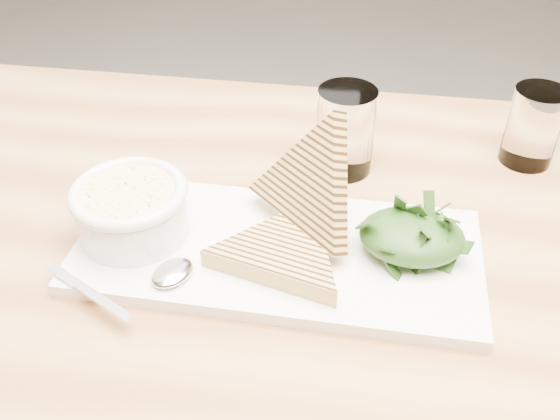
# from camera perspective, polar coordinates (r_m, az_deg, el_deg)

# --- Properties ---
(table_top) EXTENTS (1.35, 0.91, 0.04)m
(table_top) POSITION_cam_1_polar(r_m,az_deg,el_deg) (0.67, 6.21, -8.74)
(table_top) COLOR tan
(table_top) RESTS_ON ground
(table_leg_bl) EXTENTS (0.06, 0.06, 0.73)m
(table_leg_bl) POSITION_cam_1_polar(r_m,az_deg,el_deg) (1.36, -20.89, -4.41)
(table_leg_bl) COLOR tan
(table_leg_bl) RESTS_ON ground
(platter) EXTENTS (0.44, 0.21, 0.02)m
(platter) POSITION_cam_1_polar(r_m,az_deg,el_deg) (0.68, -0.23, -3.81)
(platter) COLOR white
(platter) RESTS_ON table_top
(soup_bowl) EXTENTS (0.12, 0.12, 0.05)m
(soup_bowl) POSITION_cam_1_polar(r_m,az_deg,el_deg) (0.70, -13.33, -0.44)
(soup_bowl) COLOR white
(soup_bowl) RESTS_ON platter
(soup) EXTENTS (0.10, 0.10, 0.01)m
(soup) POSITION_cam_1_polar(r_m,az_deg,el_deg) (0.68, -13.68, 1.44)
(soup) COLOR #F3D591
(soup) RESTS_ON soup_bowl
(bowl_rim) EXTENTS (0.13, 0.13, 0.01)m
(bowl_rim) POSITION_cam_1_polar(r_m,az_deg,el_deg) (0.68, -13.71, 1.57)
(bowl_rim) COLOR white
(bowl_rim) RESTS_ON soup_bowl
(sandwich_flat) EXTENTS (0.21, 0.21, 0.02)m
(sandwich_flat) POSITION_cam_1_polar(r_m,az_deg,el_deg) (0.65, 0.32, -3.88)
(sandwich_flat) COLOR tan
(sandwich_flat) RESTS_ON platter
(sandwich_lean) EXTENTS (0.24, 0.24, 0.20)m
(sandwich_lean) POSITION_cam_1_polar(r_m,az_deg,el_deg) (0.67, 2.72, 2.27)
(sandwich_lean) COLOR tan
(sandwich_lean) RESTS_ON sandwich_flat
(salad_base) EXTENTS (0.11, 0.09, 0.04)m
(salad_base) POSITION_cam_1_polar(r_m,az_deg,el_deg) (0.67, 11.96, -2.37)
(salad_base) COLOR black
(salad_base) RESTS_ON platter
(arugula_pile) EXTENTS (0.11, 0.10, 0.05)m
(arugula_pile) POSITION_cam_1_polar(r_m,az_deg,el_deg) (0.67, 12.02, -2.01)
(arugula_pile) COLOR #2D4E1C
(arugula_pile) RESTS_ON platter
(spoon_bowl) EXTENTS (0.06, 0.06, 0.01)m
(spoon_bowl) POSITION_cam_1_polar(r_m,az_deg,el_deg) (0.65, -9.81, -5.66)
(spoon_bowl) COLOR silver
(spoon_bowl) RESTS_ON platter
(spoon_handle) EXTENTS (0.11, 0.07, 0.00)m
(spoon_handle) POSITION_cam_1_polar(r_m,az_deg,el_deg) (0.65, -17.15, -7.10)
(spoon_handle) COLOR silver
(spoon_handle) RESTS_ON platter
(glass_near) EXTENTS (0.07, 0.07, 0.11)m
(glass_near) POSITION_cam_1_polar(r_m,az_deg,el_deg) (0.79, 5.98, 7.20)
(glass_near) COLOR white
(glass_near) RESTS_ON table_top
(glass_far) EXTENTS (0.07, 0.07, 0.10)m
(glass_far) POSITION_cam_1_polar(r_m,az_deg,el_deg) (0.87, 22.14, 7.07)
(glass_far) COLOR white
(glass_far) RESTS_ON table_top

